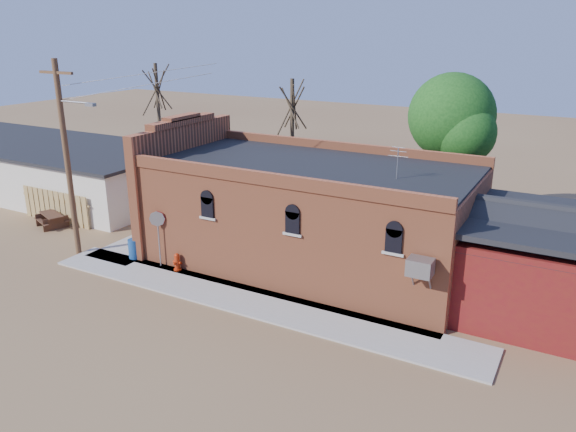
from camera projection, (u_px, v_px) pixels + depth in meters
The scene contains 15 objects.
ground at pixel (202, 302), 22.06m from camera, with size 120.00×120.00×0.00m, color brown.
sidewalk_south at pixel (246, 300), 22.11m from camera, with size 19.00×2.20×0.08m, color #9E9991.
sidewalk_west at pixel (175, 229), 29.92m from camera, with size 2.60×10.00×0.08m, color #9E9991.
brick_bar at pixel (303, 213), 25.13m from camera, with size 16.40×7.97×6.30m.
red_shed at pixel (541, 255), 20.65m from camera, with size 5.40×6.40×4.30m.
storage_building at pixel (42, 166), 36.89m from camera, with size 20.40×8.40×3.17m.
wood_fence at pixel (56, 207), 30.79m from camera, with size 5.20×0.10×1.80m, color olive, non-canonical shape.
utility_pole at pixel (67, 155), 25.27m from camera, with size 3.12×0.26×9.00m.
tree_bare_near at pixel (292, 106), 32.34m from camera, with size 2.80×2.80×7.65m.
tree_bare_far at pixel (157, 88), 38.07m from camera, with size 2.80×2.80×8.16m.
tree_leafy at pixel (452, 116), 28.64m from camera, with size 4.40×4.40×8.15m.
fire_hydrant at pixel (177, 262), 24.63m from camera, with size 0.46×0.45×0.79m.
stop_sign at pixel (158, 224), 24.56m from camera, with size 0.64×0.40×2.59m.
trash_barrel at pixel (135, 249), 25.95m from camera, with size 0.59×0.59×0.90m, color navy.
picnic_table at pixel (52, 218), 30.26m from camera, with size 2.10×1.85×0.73m.
Camera 1 is at (12.55, -15.74, 10.21)m, focal length 35.00 mm.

